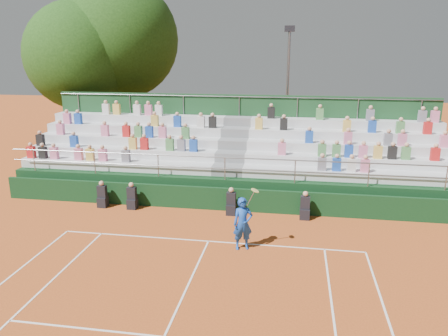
% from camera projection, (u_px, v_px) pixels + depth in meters
% --- Properties ---
extents(ground, '(90.00, 90.00, 0.00)m').
position_uv_depth(ground, '(208.00, 241.00, 15.77)').
color(ground, '#B3501D').
rests_on(ground, ground).
extents(courtside_wall, '(20.00, 0.15, 1.00)m').
position_uv_depth(courtside_wall, '(223.00, 199.00, 18.68)').
color(courtside_wall, black).
rests_on(courtside_wall, ground).
extents(line_officials, '(9.13, 0.40, 1.19)m').
position_uv_depth(line_officials, '(190.00, 201.00, 18.47)').
color(line_officials, black).
rests_on(line_officials, ground).
extents(grandstand, '(20.00, 5.20, 4.40)m').
position_uv_depth(grandstand, '(234.00, 167.00, 21.61)').
color(grandstand, black).
rests_on(grandstand, ground).
extents(tennis_player, '(0.92, 0.63, 2.22)m').
position_uv_depth(tennis_player, '(243.00, 224.00, 14.97)').
color(tennis_player, '#1648AC').
rests_on(tennis_player, ground).
extents(tree_west, '(6.63, 6.63, 9.59)m').
position_uv_depth(tree_west, '(80.00, 56.00, 26.84)').
color(tree_west, '#351F13').
rests_on(tree_west, ground).
extents(tree_east, '(7.61, 7.61, 11.07)m').
position_uv_depth(tree_east, '(118.00, 40.00, 27.86)').
color(tree_east, '#351F13').
rests_on(tree_east, ground).
extents(floodlight_mast, '(0.60, 0.25, 8.01)m').
position_uv_depth(floodlight_mast, '(288.00, 83.00, 26.32)').
color(floodlight_mast, gray).
rests_on(floodlight_mast, ground).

